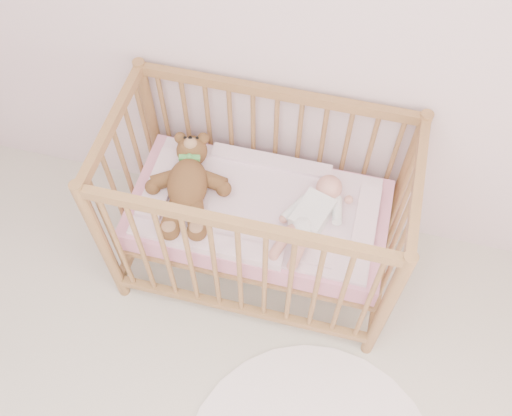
% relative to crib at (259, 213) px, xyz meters
% --- Properties ---
extents(wall_back, '(4.00, 0.02, 2.70)m').
position_rel_crib_xyz_m(wall_back, '(0.09, 0.40, 0.85)').
color(wall_back, silver).
rests_on(wall_back, floor).
extents(crib, '(1.36, 0.76, 1.00)m').
position_rel_crib_xyz_m(crib, '(0.00, 0.00, 0.00)').
color(crib, '#A67546').
rests_on(crib, floor).
extents(mattress, '(1.22, 0.62, 0.13)m').
position_rel_crib_xyz_m(mattress, '(0.00, 0.00, -0.01)').
color(mattress, pink).
rests_on(mattress, crib).
extents(blanket, '(1.10, 0.58, 0.06)m').
position_rel_crib_xyz_m(blanket, '(0.00, 0.00, 0.06)').
color(blanket, '#EAA1BB').
rests_on(blanket, mattress).
extents(baby, '(0.42, 0.60, 0.13)m').
position_rel_crib_xyz_m(baby, '(0.26, -0.02, 0.14)').
color(baby, white).
rests_on(baby, blanket).
extents(teddy_bear, '(0.54, 0.67, 0.17)m').
position_rel_crib_xyz_m(teddy_bear, '(-0.33, -0.02, 0.15)').
color(teddy_bear, brown).
rests_on(teddy_bear, blanket).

